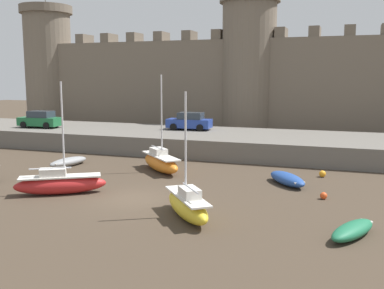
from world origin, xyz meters
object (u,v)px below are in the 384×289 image
(mooring_buoy_near_channel, at_px, (324,196))
(sailboat_foreground_left, at_px, (161,162))
(rowboat_foreground_right, at_px, (353,230))
(rowboat_near_channel_left, at_px, (287,179))
(rowboat_midflat_centre, at_px, (68,162))
(car_quay_centre_east, at_px, (190,121))
(car_quay_east, at_px, (40,120))
(sailboat_near_channel_right, at_px, (60,183))
(mooring_buoy_near_shore, at_px, (322,174))
(sailboat_foreground_centre, at_px, (187,205))

(mooring_buoy_near_channel, bearing_deg, sailboat_foreground_left, 161.62)
(rowboat_foreground_right, bearing_deg, rowboat_near_channel_left, 114.45)
(rowboat_midflat_centre, distance_m, sailboat_foreground_left, 7.17)
(rowboat_near_channel_left, xyz_separation_m, rowboat_foreground_right, (3.77, -8.29, -0.05))
(rowboat_near_channel_left, distance_m, car_quay_centre_east, 16.19)
(car_quay_east, bearing_deg, sailboat_near_channel_right, -49.33)
(rowboat_near_channel_left, height_order, sailboat_foreground_left, sailboat_foreground_left)
(rowboat_midflat_centre, xyz_separation_m, sailboat_near_channel_right, (4.26, -6.95, 0.29))
(car_quay_centre_east, bearing_deg, sailboat_near_channel_right, -93.37)
(sailboat_near_channel_right, xyz_separation_m, mooring_buoy_near_channel, (14.04, 3.82, -0.43))
(mooring_buoy_near_channel, xyz_separation_m, car_quay_east, (-27.26, 11.56, 2.19))
(mooring_buoy_near_shore, distance_m, car_quay_centre_east, 15.70)
(car_quay_east, bearing_deg, rowboat_midflat_centre, -43.27)
(rowboat_near_channel_left, xyz_separation_m, car_quay_east, (-24.95, 8.89, 2.01))
(sailboat_foreground_centre, height_order, car_quay_east, sailboat_foreground_centre)
(car_quay_centre_east, xyz_separation_m, car_quay_east, (-14.31, -3.14, 0.00))
(rowboat_foreground_right, distance_m, sailboat_foreground_left, 15.70)
(sailboat_foreground_centre, bearing_deg, rowboat_near_channel_left, 66.76)
(sailboat_near_channel_right, height_order, sailboat_foreground_left, sailboat_foreground_left)
(mooring_buoy_near_shore, xyz_separation_m, car_quay_east, (-26.87, 6.03, 2.16))
(rowboat_foreground_right, bearing_deg, sailboat_foreground_left, 143.55)
(rowboat_near_channel_left, height_order, mooring_buoy_near_shore, rowboat_near_channel_left)
(sailboat_near_channel_right, bearing_deg, rowboat_midflat_centre, 121.51)
(rowboat_near_channel_left, height_order, rowboat_foreground_right, rowboat_near_channel_left)
(sailboat_near_channel_right, relative_size, mooring_buoy_near_shore, 14.28)
(car_quay_east, bearing_deg, rowboat_near_channel_left, -19.61)
(car_quay_east, bearing_deg, sailboat_foreground_centre, -38.51)
(sailboat_foreground_centre, height_order, sailboat_foreground_left, sailboat_foreground_left)
(sailboat_foreground_centre, height_order, rowboat_foreground_right, sailboat_foreground_centre)
(rowboat_foreground_right, height_order, car_quay_centre_east, car_quay_centre_east)
(rowboat_midflat_centre, bearing_deg, car_quay_east, 136.73)
(sailboat_near_channel_right, distance_m, sailboat_foreground_left, 8.06)
(rowboat_near_channel_left, height_order, car_quay_centre_east, car_quay_centre_east)
(mooring_buoy_near_channel, distance_m, car_quay_east, 29.69)
(rowboat_midflat_centre, bearing_deg, mooring_buoy_near_shore, 7.65)
(rowboat_near_channel_left, relative_size, car_quay_east, 0.85)
(sailboat_near_channel_right, height_order, mooring_buoy_near_channel, sailboat_near_channel_right)
(sailboat_foreground_centre, bearing_deg, car_quay_east, 141.49)
(rowboat_near_channel_left, bearing_deg, rowboat_foreground_right, -65.55)
(sailboat_foreground_centre, distance_m, sailboat_near_channel_right, 8.40)
(rowboat_foreground_right, distance_m, sailboat_near_channel_right, 15.61)
(sailboat_foreground_centre, xyz_separation_m, car_quay_east, (-21.45, 17.06, 1.74))
(sailboat_foreground_left, bearing_deg, sailboat_near_channel_right, -110.92)
(rowboat_near_channel_left, bearing_deg, sailboat_foreground_centre, -113.24)
(rowboat_near_channel_left, distance_m, sailboat_near_channel_right, 13.42)
(rowboat_near_channel_left, bearing_deg, mooring_buoy_near_shore, 56.20)
(rowboat_midflat_centre, distance_m, sailboat_near_channel_right, 8.16)
(sailboat_foreground_left, bearing_deg, rowboat_foreground_right, -36.45)
(mooring_buoy_near_shore, height_order, car_quay_centre_east, car_quay_centre_east)
(sailboat_foreground_centre, bearing_deg, mooring_buoy_near_shore, 63.82)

